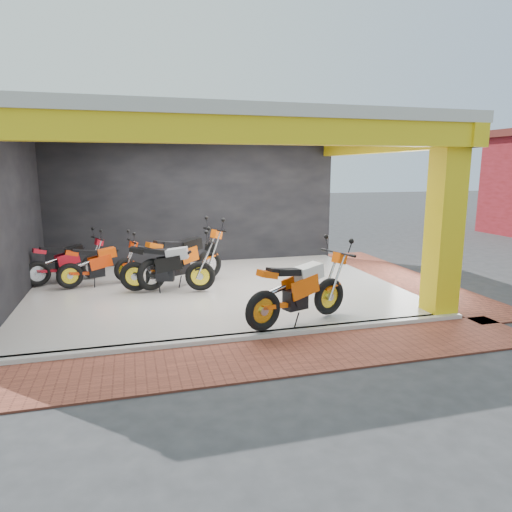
{
  "coord_description": "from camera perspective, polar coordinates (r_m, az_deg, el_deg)",
  "views": [
    {
      "loc": [
        -1.79,
        -7.82,
        2.74
      ],
      "look_at": [
        0.77,
        1.4,
        0.9
      ],
      "focal_mm": 32.0,
      "sensor_mm": 36.0,
      "label": 1
    }
  ],
  "objects": [
    {
      "name": "ground",
      "position": [
        8.48,
        -2.49,
        -7.99
      ],
      "size": [
        80.0,
        80.0,
        0.0
      ],
      "primitive_type": "plane",
      "color": "#2D2D30",
      "rests_on": "ground"
    },
    {
      "name": "showroom_floor",
      "position": [
        10.34,
        -5.0,
        -4.24
      ],
      "size": [
        8.0,
        6.0,
        0.1
      ],
      "primitive_type": "cube",
      "color": "white",
      "rests_on": "ground"
    },
    {
      "name": "showroom_ceiling",
      "position": [
        10.01,
        -5.35,
        15.77
      ],
      "size": [
        8.4,
        6.4,
        0.2
      ],
      "primitive_type": "cube",
      "color": "beige",
      "rests_on": "corner_column"
    },
    {
      "name": "back_wall",
      "position": [
        13.08,
        -7.64,
        6.46
      ],
      "size": [
        8.2,
        0.2,
        3.5
      ],
      "primitive_type": "cube",
      "color": "black",
      "rests_on": "ground"
    },
    {
      "name": "left_wall",
      "position": [
        10.13,
        -28.67,
        3.95
      ],
      "size": [
        0.2,
        6.2,
        3.5
      ],
      "primitive_type": "cube",
      "color": "black",
      "rests_on": "ground"
    },
    {
      "name": "corner_column",
      "position": [
        9.03,
        22.5,
        3.77
      ],
      "size": [
        0.5,
        0.5,
        3.5
      ],
      "primitive_type": "cube",
      "color": "yellow",
      "rests_on": "ground"
    },
    {
      "name": "header_beam_front",
      "position": [
        7.07,
        -0.82,
        15.42
      ],
      "size": [
        8.4,
        0.3,
        0.4
      ],
      "primitive_type": "cube",
      "color": "yellow",
      "rests_on": "corner_column"
    },
    {
      "name": "header_beam_right",
      "position": [
        11.41,
        15.44,
        13.33
      ],
      "size": [
        0.3,
        6.4,
        0.4
      ],
      "primitive_type": "cube",
      "color": "yellow",
      "rests_on": "corner_column"
    },
    {
      "name": "floor_kerb",
      "position": [
        7.53,
        -0.71,
        -10.06
      ],
      "size": [
        8.0,
        0.2,
        0.1
      ],
      "primitive_type": "cube",
      "color": "white",
      "rests_on": "ground"
    },
    {
      "name": "paver_front",
      "position": [
        6.84,
        0.99,
        -12.59
      ],
      "size": [
        9.0,
        1.4,
        0.03
      ],
      "primitive_type": "cube",
      "color": "#974531",
      "rests_on": "ground"
    },
    {
      "name": "paver_right",
      "position": [
        12.13,
        17.91,
        -2.62
      ],
      "size": [
        1.4,
        7.0,
        0.03
      ],
      "primitive_type": "cube",
      "color": "#974531",
      "rests_on": "ground"
    },
    {
      "name": "moto_hero",
      "position": [
        8.3,
        9.18,
        -2.83
      ],
      "size": [
        2.42,
        1.54,
        1.39
      ],
      "primitive_type": null,
      "rotation": [
        0.0,
        0.0,
        0.34
      ],
      "color": "#F85A0A",
      "rests_on": "showroom_floor"
    },
    {
      "name": "moto_row_a",
      "position": [
        9.88,
        -7.03,
        -0.73
      ],
      "size": [
        2.31,
        1.31,
        1.33
      ],
      "primitive_type": null,
      "rotation": [
        0.0,
        0.0,
        -0.25
      ],
      "color": "black",
      "rests_on": "showroom_floor"
    },
    {
      "name": "moto_row_b",
      "position": [
        10.89,
        -5.94,
        0.69
      ],
      "size": [
        2.51,
        1.85,
        1.45
      ],
      "primitive_type": null,
      "rotation": [
        0.0,
        0.0,
        0.47
      ],
      "color": "#F15B0A",
      "rests_on": "showroom_floor"
    },
    {
      "name": "moto_row_c",
      "position": [
        11.04,
        -15.98,
        -0.27
      ],
      "size": [
        2.02,
        1.15,
        1.17
      ],
      "primitive_type": null,
      "rotation": [
        0.0,
        0.0,
        0.24
      ],
      "color": "#EC3809",
      "rests_on": "showroom_floor"
    },
    {
      "name": "moto_row_d",
      "position": [
        11.69,
        -19.82,
        0.12
      ],
      "size": [
        2.04,
        1.43,
        1.17
      ],
      "primitive_type": null,
      "rotation": [
        0.0,
        0.0,
        0.42
      ],
      "color": "red",
      "rests_on": "showroom_floor"
    }
  ]
}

